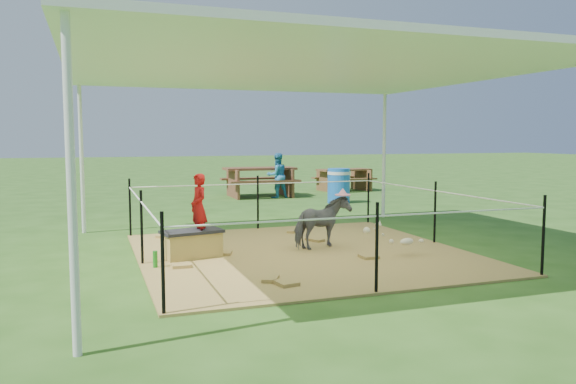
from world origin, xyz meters
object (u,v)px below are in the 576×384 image
object	(u,v)px
picnic_table_near	(260,182)
green_bottle	(155,259)
trash_barrel	(339,186)
straw_bale	(192,245)
distant_person	(277,176)
picnic_table_far	(344,180)
pony	(322,222)
woman	(199,200)
foal	(407,240)

from	to	relation	value
picnic_table_near	green_bottle	bearing A→B (deg)	-113.99
trash_barrel	straw_bale	bearing A→B (deg)	-130.60
green_bottle	straw_bale	bearing A→B (deg)	39.29
picnic_table_near	distant_person	distance (m)	0.67
green_bottle	trash_barrel	distance (m)	8.04
picnic_table_near	picnic_table_far	bearing A→B (deg)	15.70
pony	picnic_table_far	bearing A→B (deg)	-48.92
pony	picnic_table_far	distance (m)	9.58
woman	pony	bearing A→B (deg)	78.55
green_bottle	foal	distance (m)	3.45
distant_person	woman	bearing A→B (deg)	56.27
foal	distant_person	xyz separation A→B (m)	(0.76, 8.09, 0.38)
foal	picnic_table_near	distance (m)	8.63
woman	picnic_table_near	bearing A→B (deg)	145.84
pony	woman	bearing A→B (deg)	68.57
straw_bale	picnic_table_far	size ratio (longest dim) A/B	0.45
green_bottle	pony	world-z (taller)	pony
foal	distant_person	distance (m)	8.13
pony	distant_person	size ratio (longest dim) A/B	0.73
woman	picnic_table_far	size ratio (longest dim) A/B	0.55
green_bottle	pony	distance (m)	2.56
green_bottle	picnic_table_far	bearing A→B (deg)	52.62
picnic_table_near	pony	bearing A→B (deg)	-98.69
green_bottle	picnic_table_near	distance (m)	9.06
trash_barrel	picnic_table_near	distance (m)	2.64
green_bottle	picnic_table_far	world-z (taller)	picnic_table_far
green_bottle	distant_person	xyz separation A→B (m)	(4.19, 7.67, 0.49)
green_bottle	trash_barrel	size ratio (longest dim) A/B	0.24
pony	trash_barrel	xyz separation A→B (m)	(2.82, 5.56, 0.03)
picnic_table_near	straw_bale	bearing A→B (deg)	-111.89
trash_barrel	picnic_table_near	bearing A→B (deg)	124.30
picnic_table_near	distant_person	size ratio (longest dim) A/B	1.60
pony	picnic_table_near	world-z (taller)	picnic_table_near
trash_barrel	picnic_table_far	world-z (taller)	trash_barrel
foal	picnic_table_far	xyz separation A→B (m)	(3.45, 9.41, 0.10)
pony	picnic_table_near	distance (m)	7.85
foal	green_bottle	bearing A→B (deg)	152.47
green_bottle	picnic_table_far	xyz separation A→B (m)	(6.87, 8.99, 0.21)
woman	foal	distance (m)	2.97
distant_person	pony	bearing A→B (deg)	69.22
picnic_table_far	distant_person	bearing A→B (deg)	-160.38
straw_bale	pony	distance (m)	1.96
pony	foal	size ratio (longest dim) A/B	1.16
woman	pony	distance (m)	1.90
trash_barrel	picnic_table_near	world-z (taller)	trash_barrel
picnic_table_near	picnic_table_far	world-z (taller)	picnic_table_near
straw_bale	picnic_table_near	bearing A→B (deg)	67.04
trash_barrel	distant_person	xyz separation A→B (m)	(-1.14, 1.65, 0.18)
straw_bale	picnic_table_near	xyz separation A→B (m)	(3.28, 7.75, 0.22)
picnic_table_near	distant_person	xyz separation A→B (m)	(0.35, -0.53, 0.21)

